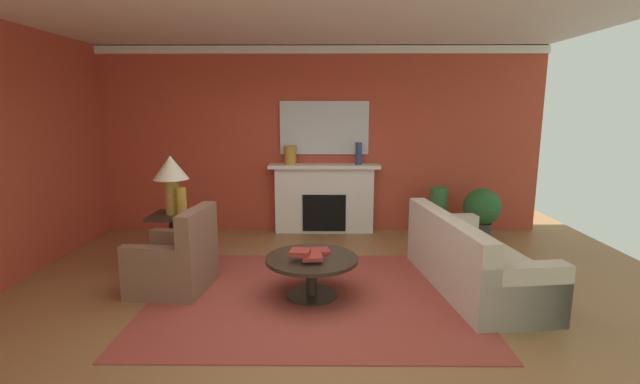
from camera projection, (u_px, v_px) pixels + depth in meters
The scene contains 20 objects.
ground_plane at pixel (306, 301), 4.77m from camera, with size 8.93×8.93×0.00m, color olive.
wall_fireplace at pixel (312, 140), 7.38m from camera, with size 7.47×0.12×3.01m, color #B7422D.
ceiling_panel at pixel (305, 6), 4.50m from camera, with size 7.47×6.36×0.06m, color white.
crown_moulding at pixel (312, 50), 7.03m from camera, with size 7.47×0.08×0.12m, color white.
area_rug at pixel (312, 296), 4.90m from camera, with size 3.46×2.69×0.01m, color #993D33.
fireplace at pixel (324, 200), 7.35m from camera, with size 1.80×0.35×1.13m.
mantel_mirror at pixel (324, 128), 7.25m from camera, with size 1.44×0.04×0.86m, color silver.
sofa at pixel (471, 263), 5.08m from camera, with size 1.15×2.19×0.85m.
armchair_near_window at pixel (176, 263), 5.04m from camera, with size 0.89×0.89×0.95m.
coffee_table at pixel (312, 267), 4.83m from camera, with size 1.00×1.00×0.45m.
side_table at pixel (175, 237), 5.76m from camera, with size 0.56×0.56×0.70m.
table_lamp at pixel (171, 173), 5.61m from camera, with size 0.44×0.44×0.75m.
vase_tall_corner at pixel (438, 212), 7.07m from camera, with size 0.27×0.27×0.81m, color #33703D.
vase_mantel_right at pixel (359, 154), 7.15m from camera, with size 0.10×0.10×0.36m, color navy.
vase_mantel_left at pixel (290, 155), 7.17m from camera, with size 0.20×0.20×0.30m, color #B7892D.
vase_on_side_table at pixel (181, 202), 5.55m from camera, with size 0.13×0.13×0.36m, color #B7892D.
book_red_cover at pixel (318, 251), 4.96m from camera, with size 0.25×0.20×0.04m, color maroon.
book_art_folio at pixel (312, 257), 4.64m from camera, with size 0.21×0.20×0.04m, color maroon.
book_small_novel at pixel (300, 252), 4.66m from camera, with size 0.20×0.19×0.05m, color maroon.
potted_plant at pixel (482, 211), 6.80m from camera, with size 0.56×0.56×0.83m.
Camera 1 is at (0.19, -4.47, 2.04)m, focal length 25.08 mm.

